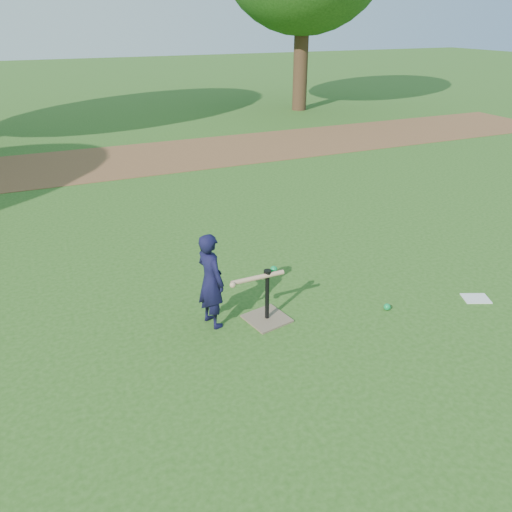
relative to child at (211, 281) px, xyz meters
name	(u,v)px	position (x,y,z in m)	size (l,w,h in m)	color
ground	(296,315)	(0.92, -0.22, -0.53)	(80.00, 80.00, 0.00)	#285116
dirt_strip	(147,158)	(0.92, 7.28, -0.53)	(24.00, 3.00, 0.01)	brown
child	(211,281)	(0.00, 0.00, 0.00)	(0.39, 0.25, 1.06)	black
wiffle_ball_ground	(387,307)	(1.92, -0.55, -0.49)	(0.08, 0.08, 0.08)	#0C8C40
clipboard	(476,298)	(3.04, -0.78, -0.53)	(0.30, 0.23, 0.01)	silver
batting_tee	(267,311)	(0.58, -0.17, -0.42)	(0.51, 0.51, 0.61)	#77624C
swing_action	(259,277)	(0.47, -0.18, 0.03)	(0.63, 0.20, 0.08)	tan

